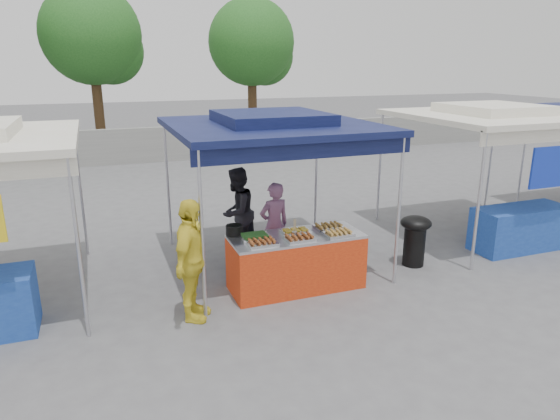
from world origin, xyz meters
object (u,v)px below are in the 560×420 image
object	(u,v)px
cooking_pot	(234,230)
helper_man	(237,212)
vendor_woman	(274,225)
vendor_table	(296,262)
wok_burner	(415,236)
customer_person	(191,261)

from	to	relation	value
cooking_pot	helper_man	bearing A→B (deg)	72.66
vendor_woman	helper_man	bearing A→B (deg)	-68.75
cooking_pot	vendor_woman	distance (m)	1.01
vendor_woman	vendor_table	bearing A→B (deg)	83.08
wok_burner	vendor_table	bearing A→B (deg)	-179.61
vendor_table	vendor_woman	distance (m)	0.95
customer_person	helper_man	bearing A→B (deg)	-3.47
vendor_table	wok_burner	distance (m)	2.23
cooking_pot	customer_person	world-z (taller)	customer_person
vendor_table	vendor_woman	bearing A→B (deg)	91.87
vendor_table	vendor_woman	world-z (taller)	vendor_woman
cooking_pot	vendor_woman	size ratio (longest dim) A/B	0.18
vendor_woman	helper_man	world-z (taller)	helper_man
cooking_pot	wok_burner	xyz separation A→B (m)	(3.08, -0.22, -0.41)
customer_person	vendor_woman	bearing A→B (deg)	-24.39
helper_man	vendor_table	bearing A→B (deg)	61.93
cooking_pot	wok_burner	bearing A→B (deg)	-4.02
helper_man	customer_person	world-z (taller)	customer_person
helper_man	customer_person	size ratio (longest dim) A/B	0.95
vendor_table	cooking_pot	size ratio (longest dim) A/B	7.79
vendor_table	wok_burner	bearing A→B (deg)	3.37
wok_burner	vendor_woman	bearing A→B (deg)	158.28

